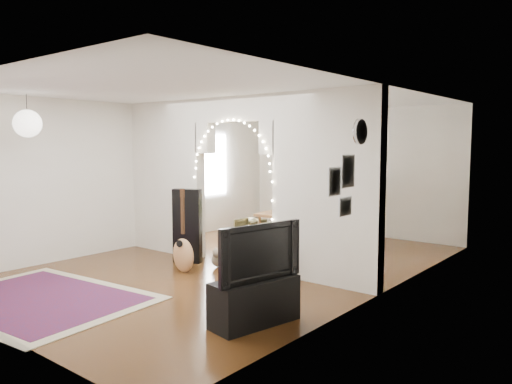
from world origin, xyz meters
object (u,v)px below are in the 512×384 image
Objects in this scene: floor_speaker at (265,252)px; dining_chair_left at (250,230)px; media_console at (255,302)px; acoustic_guitar at (183,242)px; dining_chair_right at (274,236)px; dining_table at (295,218)px; bookcase at (317,203)px.

floor_speaker is 1.58× the size of dining_chair_left.
media_console is at bearing -47.05° from dining_chair_left.
acoustic_guitar is at bearing -163.71° from floor_speaker.
dining_chair_left is at bearing 97.89° from acoustic_guitar.
dining_chair_right reaches higher than dining_chair_left.
acoustic_guitar is at bearing -116.48° from dining_table.
dining_table is at bearing 128.76° from media_console.
media_console reaches higher than dining_chair_right.
dining_table is (0.72, 1.95, 0.21)m from acoustic_guitar.
acoustic_guitar is 1.39× the size of floor_speaker.
bookcase is 1.45m from dining_chair_right.
acoustic_guitar is at bearing -114.87° from bookcase.
floor_speaker is 1.55m from dining_table.
floor_speaker is 1.86m from media_console.
floor_speaker is 0.78× the size of media_console.
acoustic_guitar is 2.69m from dining_chair_left.
media_console reaches higher than dining_chair_left.
dining_table reaches higher than dining_chair_right.
acoustic_guitar is 2.26m from dining_chair_right.
acoustic_guitar reaches higher than dining_chair_right.
dining_chair_left is at bearing 146.40° from dining_chair_right.
dining_chair_right is at bearing 116.35° from floor_speaker.
acoustic_guitar is 3.61m from bookcase.
bookcase is at bearing 78.62° from acoustic_guitar.
bookcase reaches higher than dining_chair_right.
dining_chair_right is at bearing -115.94° from bookcase.
bookcase is (-2.11, 4.62, 0.50)m from media_console.
acoustic_guitar reaches higher than dining_chair_left.
acoustic_guitar is at bearing -70.07° from dining_chair_left.
floor_speaker reaches higher than dining_chair_left.
dining_table is (0.59, -1.65, -0.07)m from bookcase.
media_console is 5.10m from bookcase.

